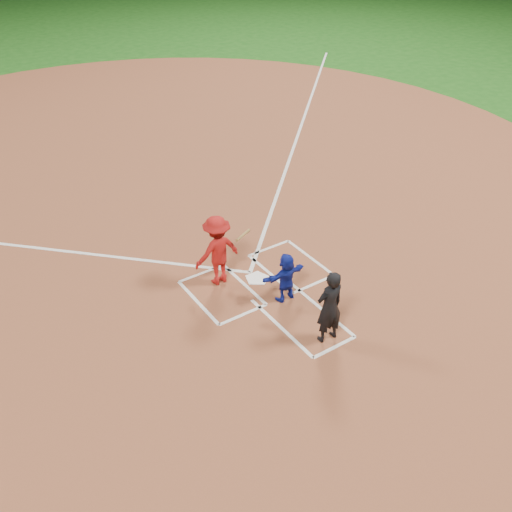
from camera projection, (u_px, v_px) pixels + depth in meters
ground at (257, 279)px, 13.42m from camera, size 120.00×120.00×0.00m
home_plate_dirt at (148, 183)px, 17.53m from camera, size 28.00×28.00×0.01m
home_plate at (257, 278)px, 13.41m from camera, size 0.60×0.60×0.02m
catcher at (286, 277)px, 12.48m from camera, size 1.09×0.35×1.17m
umpire at (329, 307)px, 11.25m from camera, size 0.62×0.42×1.66m
chalk_markings at (158, 191)px, 17.04m from camera, size 28.35×17.32×0.01m
batter_at_plate at (217, 250)px, 12.86m from camera, size 1.51×0.76×1.72m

